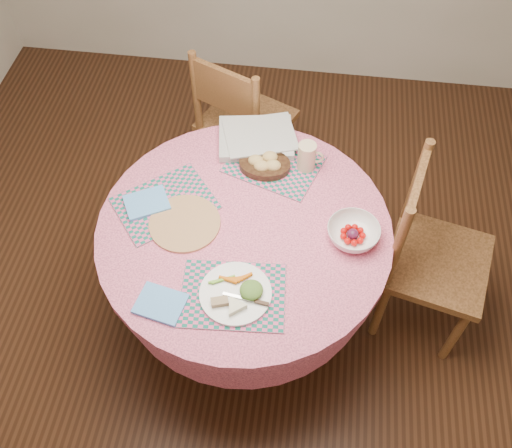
{
  "coord_description": "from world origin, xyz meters",
  "views": [
    {
      "loc": [
        0.24,
        -1.38,
        2.67
      ],
      "look_at": [
        0.05,
        0.0,
        0.78
      ],
      "focal_mm": 40.0,
      "sensor_mm": 36.0,
      "label": 1
    }
  ],
  "objects_px": {
    "latte_mug": "(307,156)",
    "fruit_bowl": "(353,233)",
    "chair_back": "(241,120)",
    "dinner_plate": "(237,294)",
    "chair_right": "(428,253)",
    "dining_table": "(245,253)",
    "wicker_trivet": "(185,223)",
    "bread_bowl": "(265,163)"
  },
  "relations": [
    {
      "from": "dining_table",
      "to": "latte_mug",
      "type": "xyz_separation_m",
      "value": [
        0.23,
        0.37,
        0.27
      ]
    },
    {
      "from": "latte_mug",
      "to": "dinner_plate",
      "type": "bearing_deg",
      "value": -106.62
    },
    {
      "from": "wicker_trivet",
      "to": "fruit_bowl",
      "type": "xyz_separation_m",
      "value": [
        0.7,
        0.02,
        0.03
      ]
    },
    {
      "from": "latte_mug",
      "to": "fruit_bowl",
      "type": "distance_m",
      "value": 0.43
    },
    {
      "from": "chair_right",
      "to": "chair_back",
      "type": "distance_m",
      "value": 1.23
    },
    {
      "from": "latte_mug",
      "to": "fruit_bowl",
      "type": "height_order",
      "value": "latte_mug"
    },
    {
      "from": "chair_back",
      "to": "wicker_trivet",
      "type": "bearing_deg",
      "value": 108.63
    },
    {
      "from": "dining_table",
      "to": "dinner_plate",
      "type": "distance_m",
      "value": 0.39
    },
    {
      "from": "wicker_trivet",
      "to": "dinner_plate",
      "type": "xyz_separation_m",
      "value": [
        0.27,
        -0.31,
        0.02
      ]
    },
    {
      "from": "chair_right",
      "to": "latte_mug",
      "type": "relative_size",
      "value": 7.35
    },
    {
      "from": "dining_table",
      "to": "wicker_trivet",
      "type": "xyz_separation_m",
      "value": [
        -0.25,
        -0.02,
        0.2
      ]
    },
    {
      "from": "dining_table",
      "to": "wicker_trivet",
      "type": "height_order",
      "value": "wicker_trivet"
    },
    {
      "from": "latte_mug",
      "to": "fruit_bowl",
      "type": "relative_size",
      "value": 0.48
    },
    {
      "from": "wicker_trivet",
      "to": "bread_bowl",
      "type": "relative_size",
      "value": 1.3
    },
    {
      "from": "dinner_plate",
      "to": "bread_bowl",
      "type": "distance_m",
      "value": 0.67
    },
    {
      "from": "chair_back",
      "to": "latte_mug",
      "type": "bearing_deg",
      "value": 150.47
    },
    {
      "from": "dining_table",
      "to": "bread_bowl",
      "type": "height_order",
      "value": "bread_bowl"
    },
    {
      "from": "bread_bowl",
      "to": "latte_mug",
      "type": "bearing_deg",
      "value": 9.52
    },
    {
      "from": "fruit_bowl",
      "to": "chair_right",
      "type": "bearing_deg",
      "value": 19.04
    },
    {
      "from": "chair_right",
      "to": "dining_table",
      "type": "bearing_deg",
      "value": 112.78
    },
    {
      "from": "dining_table",
      "to": "bread_bowl",
      "type": "distance_m",
      "value": 0.41
    },
    {
      "from": "dinner_plate",
      "to": "bread_bowl",
      "type": "height_order",
      "value": "bread_bowl"
    },
    {
      "from": "chair_back",
      "to": "fruit_bowl",
      "type": "relative_size",
      "value": 3.37
    },
    {
      "from": "dining_table",
      "to": "chair_right",
      "type": "relative_size",
      "value": 1.24
    },
    {
      "from": "wicker_trivet",
      "to": "dining_table",
      "type": "bearing_deg",
      "value": 4.08
    },
    {
      "from": "wicker_trivet",
      "to": "fruit_bowl",
      "type": "relative_size",
      "value": 1.05
    },
    {
      "from": "chair_back",
      "to": "dinner_plate",
      "type": "xyz_separation_m",
      "value": [
        0.17,
        -1.22,
        0.27
      ]
    },
    {
      "from": "chair_back",
      "to": "latte_mug",
      "type": "distance_m",
      "value": 0.73
    },
    {
      "from": "dining_table",
      "to": "latte_mug",
      "type": "bearing_deg",
      "value": 57.95
    },
    {
      "from": "fruit_bowl",
      "to": "chair_back",
      "type": "bearing_deg",
      "value": 124.03
    },
    {
      "from": "wicker_trivet",
      "to": "chair_right",
      "type": "bearing_deg",
      "value": 7.95
    },
    {
      "from": "chair_right",
      "to": "wicker_trivet",
      "type": "bearing_deg",
      "value": 111.61
    },
    {
      "from": "chair_right",
      "to": "bread_bowl",
      "type": "xyz_separation_m",
      "value": [
        -0.77,
        0.2,
        0.26
      ]
    },
    {
      "from": "dinner_plate",
      "to": "latte_mug",
      "type": "height_order",
      "value": "latte_mug"
    },
    {
      "from": "wicker_trivet",
      "to": "latte_mug",
      "type": "distance_m",
      "value": 0.62
    },
    {
      "from": "dining_table",
      "to": "latte_mug",
      "type": "distance_m",
      "value": 0.51
    },
    {
      "from": "chair_right",
      "to": "latte_mug",
      "type": "xyz_separation_m",
      "value": [
        -0.59,
        0.24,
        0.3
      ]
    },
    {
      "from": "dining_table",
      "to": "wicker_trivet",
      "type": "bearing_deg",
      "value": -175.92
    },
    {
      "from": "chair_back",
      "to": "wicker_trivet",
      "type": "xyz_separation_m",
      "value": [
        -0.09,
        -0.91,
        0.26
      ]
    },
    {
      "from": "dinner_plate",
      "to": "chair_back",
      "type": "bearing_deg",
      "value": 98.12
    },
    {
      "from": "bread_bowl",
      "to": "latte_mug",
      "type": "relative_size",
      "value": 1.69
    },
    {
      "from": "chair_back",
      "to": "fruit_bowl",
      "type": "xyz_separation_m",
      "value": [
        0.6,
        -0.89,
        0.28
      ]
    }
  ]
}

